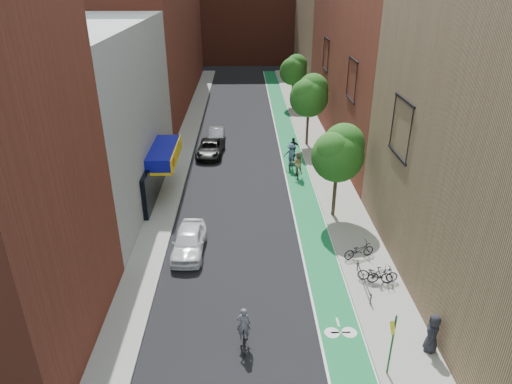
{
  "coord_description": "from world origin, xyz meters",
  "views": [
    {
      "loc": [
        -0.32,
        -16.9,
        14.94
      ],
      "look_at": [
        0.43,
        10.85,
        1.5
      ],
      "focal_mm": 32.0,
      "sensor_mm": 36.0,
      "label": 1
    }
  ],
  "objects": [
    {
      "name": "building_left_white",
      "position": [
        -11.0,
        14.0,
        6.0
      ],
      "size": [
        8.0,
        20.0,
        12.0
      ],
      "primitive_type": "cube",
      "color": "silver",
      "rests_on": "ground"
    },
    {
      "name": "parked_bike_far",
      "position": [
        6.14,
        4.85,
        0.64
      ],
      "size": [
        1.99,
        1.22,
        0.99
      ],
      "primitive_type": "imported",
      "rotation": [
        0.0,
        0.0,
        1.89
      ],
      "color": "black",
      "rests_on": "sidewalk_right"
    },
    {
      "name": "ground",
      "position": [
        0.0,
        0.0,
        0.0
      ],
      "size": [
        160.0,
        160.0,
        0.0
      ],
      "primitive_type": "plane",
      "color": "black",
      "rests_on": "ground"
    },
    {
      "name": "building_right_mid_red",
      "position": [
        12.0,
        26.0,
        11.0
      ],
      "size": [
        8.0,
        28.0,
        22.0
      ],
      "primitive_type": "cube",
      "color": "maroon",
      "rests_on": "ground"
    },
    {
      "name": "pedestrian",
      "position": [
        7.6,
        -2.27,
        1.08
      ],
      "size": [
        0.85,
        1.05,
        1.86
      ],
      "primitive_type": "imported",
      "rotation": [
        0.0,
        0.0,
        -1.9
      ],
      "color": "black",
      "rests_on": "sidewalk_right"
    },
    {
      "name": "building_far_closure",
      "position": [
        0.0,
        72.0,
        10.0
      ],
      "size": [
        30.0,
        14.0,
        20.0
      ],
      "primitive_type": "cube",
      "color": "maroon",
      "rests_on": "ground"
    },
    {
      "name": "cyclist_lane_mid",
      "position": [
        3.93,
        20.1,
        0.87
      ],
      "size": [
        1.09,
        1.58,
        2.13
      ],
      "rotation": [
        0.0,
        0.0,
        3.02
      ],
      "color": "black",
      "rests_on": "ground"
    },
    {
      "name": "sign_pole",
      "position": [
        5.38,
        -3.5,
        1.84
      ],
      "size": [
        0.13,
        0.71,
        3.0
      ],
      "color": "#194C26",
      "rests_on": "sidewalk_right"
    },
    {
      "name": "cyclist_lane_far",
      "position": [
        3.54,
        18.39,
        1.0
      ],
      "size": [
        1.34,
        1.86,
        2.22
      ],
      "rotation": [
        0.0,
        0.0,
        2.89
      ],
      "color": "black",
      "rests_on": "ground"
    },
    {
      "name": "tree_far",
      "position": [
        5.65,
        38.02,
        4.5
      ],
      "size": [
        3.3,
        3.25,
        6.21
      ],
      "color": "#332619",
      "rests_on": "ground"
    },
    {
      "name": "bike_lane",
      "position": [
        4.0,
        26.0,
        0.01
      ],
      "size": [
        2.0,
        68.0,
        0.01
      ],
      "primitive_type": "cube",
      "color": "#126A41",
      "rests_on": "ground"
    },
    {
      "name": "building_left_far_red",
      "position": [
        -11.0,
        42.0,
        11.0
      ],
      "size": [
        8.0,
        36.0,
        22.0
      ],
      "primitive_type": "cube",
      "color": "maroon",
      "rests_on": "ground"
    },
    {
      "name": "parked_bike_near",
      "position": [
        6.5,
        2.62,
        0.63
      ],
      "size": [
        1.93,
        1.1,
        0.96
      ],
      "primitive_type": "imported",
      "rotation": [
        0.0,
        0.0,
        1.3
      ],
      "color": "black",
      "rests_on": "sidewalk_right"
    },
    {
      "name": "parked_car_silver",
      "position": [
        -3.0,
        25.13,
        0.67
      ],
      "size": [
        1.46,
        4.1,
        1.35
      ],
      "primitive_type": "imported",
      "rotation": [
        0.0,
        0.0,
        -0.01
      ],
      "color": "gray",
      "rests_on": "ground"
    },
    {
      "name": "sidewalk_right",
      "position": [
        6.5,
        26.0,
        0.07
      ],
      "size": [
        3.0,
        68.0,
        0.15
      ],
      "primitive_type": "cube",
      "color": "gray",
      "rests_on": "ground"
    },
    {
      "name": "parked_car_white",
      "position": [
        -3.62,
        5.93,
        0.75
      ],
      "size": [
        1.88,
        4.45,
        1.5
      ],
      "primitive_type": "imported",
      "rotation": [
        0.0,
        0.0,
        -0.03
      ],
      "color": "white",
      "rests_on": "ground"
    },
    {
      "name": "parked_bike_mid",
      "position": [
        6.85,
        2.5,
        0.64
      ],
      "size": [
        1.65,
        0.52,
        0.98
      ],
      "primitive_type": "imported",
      "rotation": [
        0.0,
        0.0,
        1.61
      ],
      "color": "black",
      "rests_on": "sidewalk_right"
    },
    {
      "name": "parked_car_black",
      "position": [
        -3.38,
        21.65,
        0.66
      ],
      "size": [
        2.58,
        4.93,
        1.33
      ],
      "primitive_type": "imported",
      "rotation": [
        0.0,
        0.0,
        -0.08
      ],
      "color": "black",
      "rests_on": "ground"
    },
    {
      "name": "cyclist_lane_near",
      "position": [
        3.89,
        16.54,
        0.98
      ],
      "size": [
        0.89,
        1.54,
        2.18
      ],
      "rotation": [
        0.0,
        0.0,
        3.14
      ],
      "color": "black",
      "rests_on": "ground"
    },
    {
      "name": "cyclist_lead",
      "position": [
        -0.45,
        -1.67,
        0.7
      ],
      "size": [
        0.63,
        1.56,
        2.03
      ],
      "rotation": [
        0.0,
        0.0,
        3.18
      ],
      "color": "black",
      "rests_on": "ground"
    },
    {
      "name": "building_right_far_tan",
      "position": [
        12.0,
        50.0,
        9.0
      ],
      "size": [
        8.0,
        20.0,
        18.0
      ],
      "primitive_type": "cube",
      "color": "#8C6B4C",
      "rests_on": "ground"
    },
    {
      "name": "tree_mid",
      "position": [
        5.65,
        24.02,
        4.89
      ],
      "size": [
        3.55,
        3.53,
        6.74
      ],
      "color": "#332619",
      "rests_on": "ground"
    },
    {
      "name": "sidewalk_left",
      "position": [
        -6.0,
        26.0,
        0.07
      ],
      "size": [
        2.0,
        68.0,
        0.15
      ],
      "primitive_type": "cube",
      "color": "gray",
      "rests_on": "ground"
    },
    {
      "name": "tree_near",
      "position": [
        5.65,
        10.02,
        4.66
      ],
      "size": [
        3.4,
        3.36,
        6.42
      ],
      "color": "#332619",
      "rests_on": "ground"
    }
  ]
}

